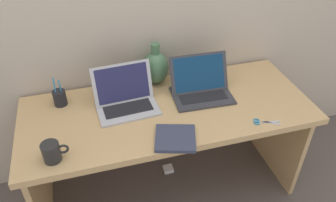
{
  "coord_description": "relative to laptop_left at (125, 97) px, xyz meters",
  "views": [
    {
      "loc": [
        -0.42,
        -1.48,
        1.92
      ],
      "look_at": [
        0.0,
        0.0,
        0.77
      ],
      "focal_mm": 35.68,
      "sensor_mm": 36.0,
      "label": 1
    }
  ],
  "objects": [
    {
      "name": "ground_plane",
      "position": [
        0.23,
        -0.09,
        -0.79
      ],
      "size": [
        6.0,
        6.0,
        0.0
      ],
      "primitive_type": "plane",
      "color": "#564C47"
    },
    {
      "name": "back_wall",
      "position": [
        0.23,
        0.29,
        0.41
      ],
      "size": [
        4.4,
        0.04,
        2.4
      ],
      "primitive_type": "cube",
      "color": "#BCAD99",
      "rests_on": "ground"
    },
    {
      "name": "desk",
      "position": [
        0.23,
        -0.09,
        -0.21
      ],
      "size": [
        1.7,
        0.69,
        0.72
      ],
      "color": "tan",
      "rests_on": "ground"
    },
    {
      "name": "laptop_left",
      "position": [
        0.0,
        0.0,
        0.0
      ],
      "size": [
        0.36,
        0.27,
        0.24
      ],
      "color": "#B2B2B7",
      "rests_on": "desk"
    },
    {
      "name": "laptop_right",
      "position": [
        0.46,
        -0.01,
        -0.0
      ],
      "size": [
        0.37,
        0.27,
        0.23
      ],
      "color": "#333338",
      "rests_on": "desk"
    },
    {
      "name": "green_vase",
      "position": [
        0.23,
        0.19,
        0.05
      ],
      "size": [
        0.17,
        0.17,
        0.28
      ],
      "color": "#47704C",
      "rests_on": "desk"
    },
    {
      "name": "notebook_stack",
      "position": [
        0.2,
        -0.36,
        -0.05
      ],
      "size": [
        0.26,
        0.25,
        0.02
      ],
      "primitive_type": "cube",
      "rotation": [
        0.0,
        0.0,
        -0.29
      ],
      "color": "#33384C",
      "rests_on": "desk"
    },
    {
      "name": "coffee_mug",
      "position": [
        -0.42,
        -0.33,
        -0.01
      ],
      "size": [
        0.13,
        0.09,
        0.1
      ],
      "color": "black",
      "rests_on": "desk"
    },
    {
      "name": "pen_cup",
      "position": [
        -0.37,
        0.12,
        -0.02
      ],
      "size": [
        0.08,
        0.08,
        0.18
      ],
      "color": "black",
      "rests_on": "desk"
    },
    {
      "name": "scissors",
      "position": [
        0.7,
        -0.36,
        -0.06
      ],
      "size": [
        0.15,
        0.09,
        0.01
      ],
      "color": "#B7B7BC",
      "rests_on": "desk"
    },
    {
      "name": "power_brick",
      "position": [
        0.28,
        0.06,
        -0.77
      ],
      "size": [
        0.07,
        0.07,
        0.03
      ],
      "primitive_type": "cube",
      "color": "white",
      "rests_on": "ground"
    }
  ]
}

